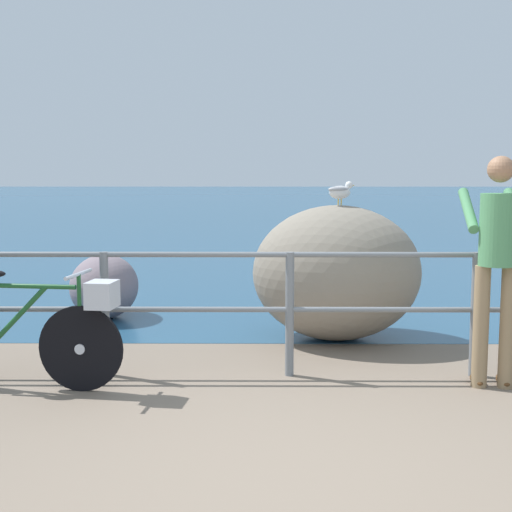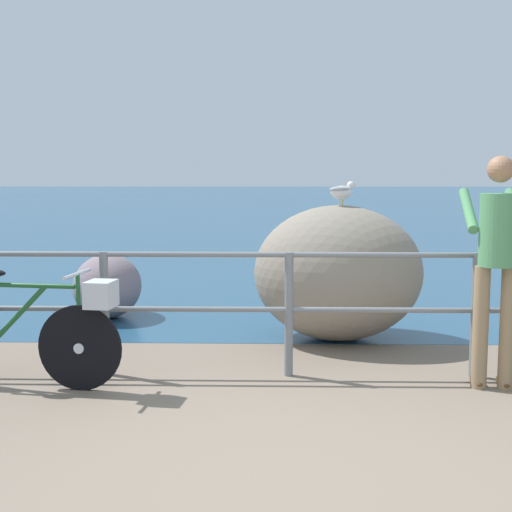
% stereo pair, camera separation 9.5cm
% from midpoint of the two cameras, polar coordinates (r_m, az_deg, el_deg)
% --- Properties ---
extents(ground_plane, '(120.00, 120.00, 0.10)m').
position_cam_midpoint_polar(ground_plane, '(23.54, 0.87, 2.69)').
color(ground_plane, '#756656').
extents(sea_surface, '(120.00, 90.00, 0.01)m').
position_cam_midpoint_polar(sea_surface, '(51.52, 0.63, 4.98)').
color(sea_surface, navy).
rests_on(sea_surface, ground_plane).
extents(promenade_railing, '(9.10, 0.07, 1.02)m').
position_cam_midpoint_polar(promenade_railing, '(5.54, 2.35, -3.56)').
color(promenade_railing, slate).
rests_on(promenade_railing, ground_plane).
extents(bicycle, '(1.69, 0.48, 0.92)m').
position_cam_midpoint_polar(bicycle, '(5.50, -18.57, -5.86)').
color(bicycle, black).
rests_on(bicycle, ground_plane).
extents(person_at_railing, '(0.49, 0.66, 1.78)m').
position_cam_midpoint_polar(person_at_railing, '(5.49, 19.00, -0.32)').
color(person_at_railing, '#8C7251').
rests_on(person_at_railing, ground_plane).
extents(breakwater_boulder_main, '(1.67, 1.40, 1.34)m').
position_cam_midpoint_polar(breakwater_boulder_main, '(6.81, 6.35, -1.40)').
color(breakwater_boulder_main, gray).
rests_on(breakwater_boulder_main, ground).
extents(breakwater_boulder_left, '(0.77, 0.99, 0.74)m').
position_cam_midpoint_polar(breakwater_boulder_left, '(8.01, -12.91, -2.50)').
color(breakwater_boulder_left, slate).
rests_on(breakwater_boulder_left, ground).
extents(seagull, '(0.32, 0.25, 0.23)m').
position_cam_midpoint_polar(seagull, '(6.75, 6.65, 5.43)').
color(seagull, gold).
rests_on(seagull, breakwater_boulder_main).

